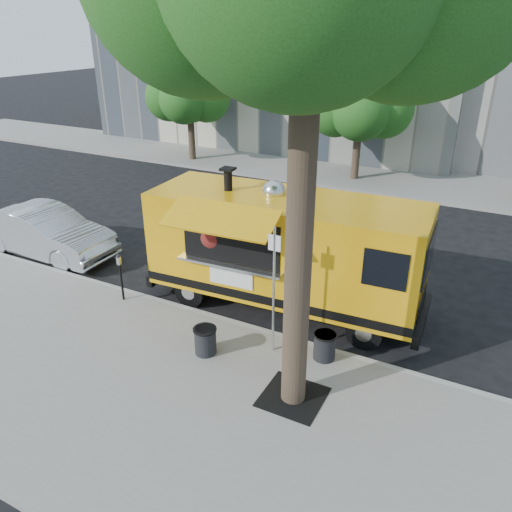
{
  "coord_description": "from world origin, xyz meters",
  "views": [
    {
      "loc": [
        5.54,
        -10.04,
        6.9
      ],
      "look_at": [
        0.31,
        0.0,
        1.59
      ],
      "focal_mm": 35.0,
      "sensor_mm": 36.0,
      "label": 1
    }
  ],
  "objects": [
    {
      "name": "ground",
      "position": [
        0.0,
        0.0,
        0.0
      ],
      "size": [
        120.0,
        120.0,
        0.0
      ],
      "primitive_type": "plane",
      "color": "black",
      "rests_on": "ground"
    },
    {
      "name": "sidewalk",
      "position": [
        0.0,
        -4.0,
        0.07
      ],
      "size": [
        60.0,
        6.0,
        0.15
      ],
      "primitive_type": "cube",
      "color": "gray",
      "rests_on": "ground"
    },
    {
      "name": "curb",
      "position": [
        0.0,
        -0.93,
        0.07
      ],
      "size": [
        60.0,
        0.14,
        0.16
      ],
      "primitive_type": "cube",
      "color": "#999993",
      "rests_on": "ground"
    },
    {
      "name": "far_sidewalk",
      "position": [
        0.0,
        13.5,
        0.07
      ],
      "size": [
        60.0,
        5.0,
        0.15
      ],
      "primitive_type": "cube",
      "color": "gray",
      "rests_on": "ground"
    },
    {
      "name": "tree_well",
      "position": [
        2.6,
        -2.8,
        0.15
      ],
      "size": [
        1.2,
        1.2,
        0.02
      ],
      "primitive_type": "cube",
      "color": "black",
      "rests_on": "sidewalk"
    },
    {
      "name": "far_tree_a",
      "position": [
        -10.0,
        12.3,
        3.78
      ],
      "size": [
        3.42,
        3.42,
        5.36
      ],
      "color": "#33261C",
      "rests_on": "far_sidewalk"
    },
    {
      "name": "far_tree_b",
      "position": [
        -1.0,
        12.7,
        3.83
      ],
      "size": [
        3.6,
        3.6,
        5.5
      ],
      "color": "#33261C",
      "rests_on": "far_sidewalk"
    },
    {
      "name": "sign_post",
      "position": [
        1.55,
        -1.55,
        1.85
      ],
      "size": [
        0.28,
        0.06,
        3.0
      ],
      "color": "silver",
      "rests_on": "sidewalk"
    },
    {
      "name": "parking_meter",
      "position": [
        -3.0,
        -1.35,
        0.98
      ],
      "size": [
        0.11,
        0.11,
        1.33
      ],
      "color": "black",
      "rests_on": "sidewalk"
    },
    {
      "name": "food_truck",
      "position": [
        0.82,
        0.54,
        1.68
      ],
      "size": [
        7.35,
        3.66,
        3.58
      ],
      "rotation": [
        0.0,
        0.0,
        0.06
      ],
      "color": "#F4A90C",
      "rests_on": "ground"
    },
    {
      "name": "sedan",
      "position": [
        -7.31,
        0.0,
        0.79
      ],
      "size": [
        4.8,
        1.68,
        1.58
      ],
      "primitive_type": "imported",
      "rotation": [
        0.0,
        0.0,
        1.57
      ],
      "color": "silver",
      "rests_on": "ground"
    },
    {
      "name": "trash_bin_left",
      "position": [
        2.69,
        -1.3,
        0.48
      ],
      "size": [
        0.52,
        0.52,
        0.63
      ],
      "color": "black",
      "rests_on": "sidewalk"
    },
    {
      "name": "trash_bin_right",
      "position": [
        0.26,
        -2.34,
        0.49
      ],
      "size": [
        0.53,
        0.53,
        0.64
      ],
      "color": "black",
      "rests_on": "sidewalk"
    }
  ]
}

